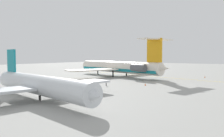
{
  "coord_description": "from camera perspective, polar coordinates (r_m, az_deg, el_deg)",
  "views": [
    {
      "loc": [
        -42.8,
        88.36,
        8.41
      ],
      "look_at": [
        5.95,
        15.21,
        3.34
      ],
      "focal_mm": 36.3,
      "sensor_mm": 36.0,
      "label": 1
    }
  ],
  "objects": [
    {
      "name": "ground_crew_portside",
      "position": [
        62.97,
        -1.48,
        -3.41
      ],
      "size": [
        0.27,
        0.37,
        1.66
      ],
      "rotation": [
        0.0,
        0.0,
        5.74
      ],
      "color": "black",
      "rests_on": "ground"
    },
    {
      "name": "ground_crew_near_tail",
      "position": [
        119.16,
        1.61,
        -0.23
      ],
      "size": [
        0.41,
        0.27,
        1.72
      ],
      "rotation": [
        0.0,
        0.0,
        5.09
      ],
      "color": "black",
      "rests_on": "ground"
    },
    {
      "name": "safety_cone_wingtip",
      "position": [
        64.33,
        8.38,
        -4.0
      ],
      "size": [
        0.4,
        0.4,
        0.55
      ],
      "primitive_type": "cone",
      "color": "#EA590F",
      "rests_on": "ground"
    },
    {
      "name": "ground_crew_starboard",
      "position": [
        122.64,
        3.32,
        -0.11
      ],
      "size": [
        0.44,
        0.29,
        1.79
      ],
      "rotation": [
        0.0,
        0.0,
        4.96
      ],
      "color": "black",
      "rests_on": "ground"
    },
    {
      "name": "main_jetliner",
      "position": [
        90.36,
        1.98,
        0.42
      ],
      "size": [
        48.08,
        43.06,
        14.23
      ],
      "rotation": [
        0.0,
        0.0,
        -0.27
      ],
      "color": "silver",
      "rests_on": "ground"
    },
    {
      "name": "ground_crew_near_nose",
      "position": [
        119.43,
        3.25,
        -0.2
      ],
      "size": [
        0.42,
        0.29,
        1.8
      ],
      "rotation": [
        0.0,
        0.0,
        5.13
      ],
      "color": "black",
      "rests_on": "ground"
    },
    {
      "name": "airliner_far_left",
      "position": [
        43.88,
        -17.23,
        -4.09
      ],
      "size": [
        32.65,
        32.5,
        9.79
      ],
      "rotation": [
        0.0,
        0.0,
        2.95
      ],
      "color": "silver",
      "rests_on": "ground"
    },
    {
      "name": "ground",
      "position": [
        98.54,
        7.81,
        -1.63
      ],
      "size": [
        311.47,
        311.47,
        0.0
      ],
      "primitive_type": "plane",
      "color": "#9E9E99"
    },
    {
      "name": "taxiway_centreline",
      "position": [
        99.82,
        4.32,
        -1.54
      ],
      "size": [
        84.44,
        17.81,
        0.01
      ],
      "primitive_type": "cube",
      "rotation": [
        0.0,
        0.0,
        -0.2
      ],
      "color": "gold",
      "rests_on": "ground"
    },
    {
      "name": "safety_cone_nose",
      "position": [
        92.74,
        22.35,
        -1.98
      ],
      "size": [
        0.4,
        0.4,
        0.55
      ],
      "primitive_type": "cone",
      "color": "#EA590F",
      "rests_on": "ground"
    }
  ]
}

